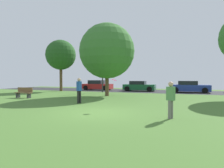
% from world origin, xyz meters
% --- Properties ---
extents(ground_plane, '(44.00, 44.00, 0.00)m').
position_xyz_m(ground_plane, '(0.00, 0.00, 0.00)').
color(ground_plane, '#47702D').
extents(road_strip, '(44.00, 6.40, 0.01)m').
position_xyz_m(road_strip, '(0.00, 16.00, 0.00)').
color(road_strip, '#28282B').
rests_on(road_strip, ground_plane).
extents(oak_tree_center, '(5.27, 5.27, 6.93)m').
position_xyz_m(oak_tree_center, '(-2.70, 8.35, 4.29)').
color(oak_tree_center, brown).
rests_on(oak_tree_center, ground_plane).
extents(oak_tree_right, '(3.88, 3.88, 6.65)m').
position_xyz_m(oak_tree_right, '(-10.74, 12.46, 4.68)').
color(oak_tree_right, brown).
rests_on(oak_tree_right, ground_plane).
extents(person_thrower, '(0.38, 0.34, 1.74)m').
position_xyz_m(person_thrower, '(-2.56, 2.73, 0.97)').
color(person_thrower, black).
rests_on(person_thrower, ground_plane).
extents(person_catcher, '(0.38, 0.34, 1.60)m').
position_xyz_m(person_catcher, '(3.58, -0.24, 0.87)').
color(person_catcher, slate).
rests_on(person_catcher, ground_plane).
extents(frisbee_disc, '(0.33, 0.33, 0.09)m').
position_xyz_m(frisbee_disc, '(0.49, 1.25, 1.64)').
color(frisbee_disc, '#EA2D6B').
extents(parked_car_red, '(4.20, 1.92, 1.38)m').
position_xyz_m(parked_car_red, '(-7.25, 16.26, 0.63)').
color(parked_car_red, '#B21E1E').
rests_on(parked_car_red, ground_plane).
extents(parked_car_green, '(4.11, 2.01, 1.31)m').
position_xyz_m(parked_car_green, '(-1.14, 16.03, 0.61)').
color(parked_car_green, '#195633').
rests_on(parked_car_green, ground_plane).
extents(parked_car_blue, '(4.45, 2.05, 1.37)m').
position_xyz_m(parked_car_blue, '(4.96, 15.66, 0.64)').
color(parked_car_blue, '#233893').
rests_on(parked_car_blue, ground_plane).
extents(park_bench, '(1.60, 0.45, 0.90)m').
position_xyz_m(park_bench, '(-8.80, 4.18, 0.46)').
color(park_bench, brown).
rests_on(park_bench, ground_plane).
extents(street_lamp_post, '(0.14, 0.14, 4.50)m').
position_xyz_m(street_lamp_post, '(-4.76, 12.20, 2.25)').
color(street_lamp_post, '#2D2D33').
rests_on(street_lamp_post, ground_plane).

